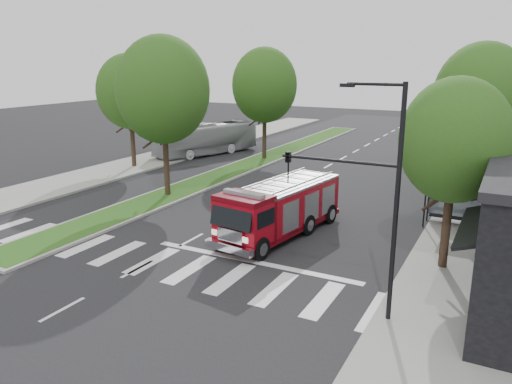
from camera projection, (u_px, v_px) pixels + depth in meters
ground at (191, 240)px, 24.64m from camera, size 140.00×140.00×0.00m
sidewalk_right at (482, 219)px, 27.59m from camera, size 5.00×80.00×0.15m
sidewalk_left at (113, 171)px, 39.67m from camera, size 5.00×80.00×0.15m
median at (254, 163)px, 42.72m from camera, size 3.00×50.00×0.15m
bus_shelter at (456, 190)px, 26.08m from camera, size 3.20×1.60×2.61m
tree_right_near at (455, 141)px, 19.79m from camera, size 4.40×4.40×8.05m
tree_right_mid at (481, 97)px, 29.81m from camera, size 5.60×5.60×9.72m
tree_right_far at (490, 97)px, 38.54m from camera, size 5.00×5.00×8.73m
tree_median_near at (163, 90)px, 30.71m from camera, size 5.80×5.80×10.16m
tree_median_far at (265, 85)px, 42.78m from camera, size 5.60×5.60×9.72m
tree_left_mid at (130, 92)px, 39.60m from camera, size 5.20×5.20×9.16m
streetlight_right_near at (370, 186)px, 16.14m from camera, size 4.08×0.22×8.00m
streetlight_right_far at (467, 119)px, 35.98m from camera, size 2.11×0.20×8.00m
fire_engine at (280, 209)px, 24.99m from camera, size 3.73×8.64×2.90m
city_bus at (207, 139)px, 46.50m from camera, size 5.81×10.77×2.94m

